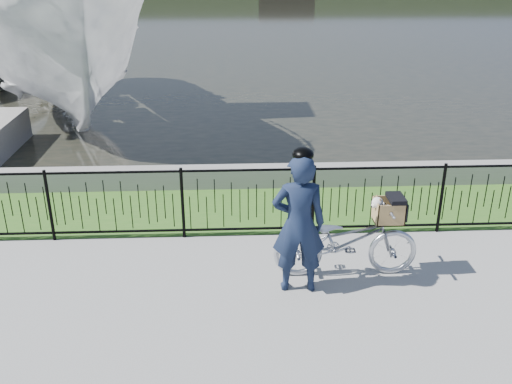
{
  "coord_description": "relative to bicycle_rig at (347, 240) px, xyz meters",
  "views": [
    {
      "loc": [
        -0.25,
        -6.33,
        4.16
      ],
      "look_at": [
        0.09,
        1.0,
        1.0
      ],
      "focal_mm": 40.0,
      "sensor_mm": 36.0,
      "label": 1
    }
  ],
  "objects": [
    {
      "name": "boat_near",
      "position": [
        -5.86,
        8.19,
        1.52
      ],
      "size": [
        7.34,
        10.72,
        5.68
      ],
      "color": "silver",
      "rests_on": "water"
    },
    {
      "name": "bicycle_rig",
      "position": [
        0.0,
        0.0,
        0.0
      ],
      "size": [
        1.96,
        0.68,
        1.18
      ],
      "color": "#AEB1BA",
      "rests_on": "ground"
    },
    {
      "name": "cyclist",
      "position": [
        -0.7,
        -0.33,
        0.44
      ],
      "size": [
        0.69,
        0.46,
        1.95
      ],
      "color": "#131D35",
      "rests_on": "ground"
    },
    {
      "name": "ground",
      "position": [
        -1.29,
        -0.41,
        -0.52
      ],
      "size": [
        120.0,
        120.0,
        0.0
      ],
      "primitive_type": "plane",
      "color": "gray",
      "rests_on": "ground"
    },
    {
      "name": "quay_wall",
      "position": [
        -1.29,
        3.19,
        -0.32
      ],
      "size": [
        60.0,
        0.3,
        0.4
      ],
      "primitive_type": "cube",
      "color": "gray",
      "rests_on": "ground"
    },
    {
      "name": "grass_strip",
      "position": [
        -1.29,
        2.19,
        -0.52
      ],
      "size": [
        60.0,
        2.0,
        0.01
      ],
      "primitive_type": "cube",
      "color": "#37631F",
      "rests_on": "ground"
    },
    {
      "name": "water",
      "position": [
        -1.29,
        32.59,
        -0.52
      ],
      "size": [
        120.0,
        120.0,
        0.0
      ],
      "primitive_type": "plane",
      "color": "black",
      "rests_on": "ground"
    },
    {
      "name": "fence",
      "position": [
        -1.29,
        1.19,
        0.05
      ],
      "size": [
        14.0,
        0.06,
        1.15
      ],
      "primitive_type": null,
      "color": "black",
      "rests_on": "ground"
    }
  ]
}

